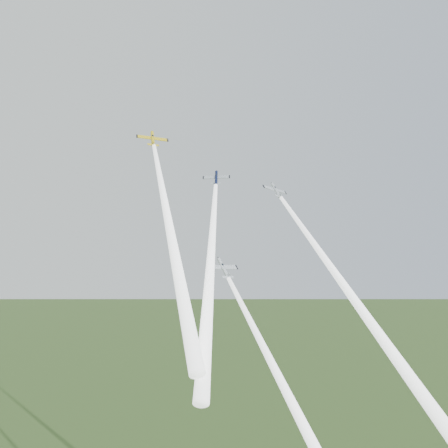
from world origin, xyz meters
TOP-DOWN VIEW (x-y plane):
  - plane_yellow at (-14.47, 7.72)m, footprint 9.22×7.60m
  - smoke_trail_yellow at (-16.85, -19.68)m, footprint 7.36×52.29m
  - plane_navy at (-0.54, -1.93)m, footprint 8.38×7.94m
  - smoke_trail_navy at (-9.92, -24.39)m, footprint 20.30×43.47m
  - plane_silver_right at (16.46, -0.51)m, footprint 7.62×7.57m
  - smoke_trail_silver_right at (21.43, -27.73)m, footprint 12.24×52.24m
  - plane_silver_low at (-2.21, -11.55)m, footprint 8.87×7.81m
  - smoke_trail_silver_low at (1.95, -38.52)m, footprint 10.71×51.65m

SIDE VIEW (x-z plane):
  - smoke_trail_silver_low at x=1.95m, z-range 32.05..80.38m
  - smoke_trail_silver_right at x=21.43m, z-range 51.21..100.25m
  - smoke_trail_navy at x=-9.92m, z-range 59.70..102.56m
  - plane_silver_low at x=-2.21m, z-range 78.32..84.71m
  - smoke_trail_yellow at x=-16.85m, z-range 64.46..113.19m
  - plane_silver_right at x=16.46m, z-range 97.83..104.94m
  - plane_navy at x=-0.54m, z-range 100.89..106.50m
  - plane_yellow at x=-14.47m, z-range 110.73..117.92m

